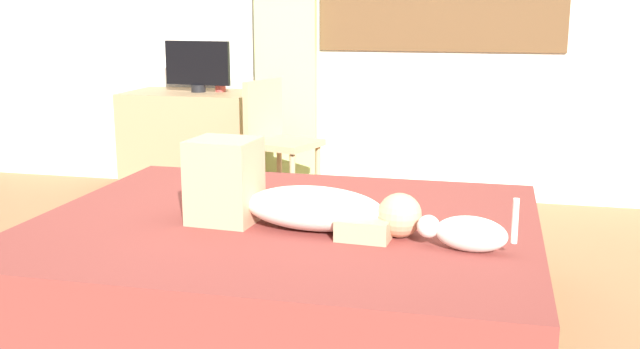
{
  "coord_description": "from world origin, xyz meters",
  "views": [
    {
      "loc": [
        0.88,
        -2.7,
        1.29
      ],
      "look_at": [
        0.16,
        0.3,
        0.6
      ],
      "focal_mm": 41.25,
      "sensor_mm": 36.0,
      "label": 1
    }
  ],
  "objects_px": {
    "desk": "(193,144)",
    "person_lying": "(290,199)",
    "cat": "(466,233)",
    "cup": "(220,85)",
    "chair_by_desk": "(276,135)",
    "bed": "(286,271)",
    "tv_monitor": "(198,66)"
  },
  "relations": [
    {
      "from": "bed",
      "to": "desk",
      "type": "bearing_deg",
      "value": 122.44
    },
    {
      "from": "bed",
      "to": "cat",
      "type": "height_order",
      "value": "cat"
    },
    {
      "from": "bed",
      "to": "chair_by_desk",
      "type": "bearing_deg",
      "value": 108.05
    },
    {
      "from": "chair_by_desk",
      "to": "bed",
      "type": "bearing_deg",
      "value": -71.95
    },
    {
      "from": "person_lying",
      "to": "desk",
      "type": "bearing_deg",
      "value": 122.16
    },
    {
      "from": "person_lying",
      "to": "desk",
      "type": "distance_m",
      "value": 2.44
    },
    {
      "from": "cup",
      "to": "person_lying",
      "type": "bearing_deg",
      "value": -62.54
    },
    {
      "from": "person_lying",
      "to": "cat",
      "type": "xyz_separation_m",
      "value": [
        0.69,
        -0.14,
        -0.05
      ]
    },
    {
      "from": "bed",
      "to": "desk",
      "type": "height_order",
      "value": "desk"
    },
    {
      "from": "desk",
      "to": "cup",
      "type": "distance_m",
      "value": 0.46
    },
    {
      "from": "person_lying",
      "to": "cup",
      "type": "xyz_separation_m",
      "value": [
        -1.1,
        2.12,
        0.22
      ]
    },
    {
      "from": "person_lying",
      "to": "cat",
      "type": "relative_size",
      "value": 2.65
    },
    {
      "from": "bed",
      "to": "tv_monitor",
      "type": "height_order",
      "value": "tv_monitor"
    },
    {
      "from": "cup",
      "to": "chair_by_desk",
      "type": "bearing_deg",
      "value": -34.88
    },
    {
      "from": "tv_monitor",
      "to": "bed",
      "type": "bearing_deg",
      "value": -58.7
    },
    {
      "from": "cup",
      "to": "bed",
      "type": "bearing_deg",
      "value": -62.5
    },
    {
      "from": "desk",
      "to": "person_lying",
      "type": "bearing_deg",
      "value": -57.84
    },
    {
      "from": "tv_monitor",
      "to": "cup",
      "type": "relative_size",
      "value": 5.03
    },
    {
      "from": "person_lying",
      "to": "tv_monitor",
      "type": "relative_size",
      "value": 1.96
    },
    {
      "from": "cat",
      "to": "desk",
      "type": "bearing_deg",
      "value": 132.05
    },
    {
      "from": "cat",
      "to": "cup",
      "type": "bearing_deg",
      "value": 128.4
    },
    {
      "from": "tv_monitor",
      "to": "cup",
      "type": "height_order",
      "value": "tv_monitor"
    },
    {
      "from": "cat",
      "to": "chair_by_desk",
      "type": "relative_size",
      "value": 0.41
    },
    {
      "from": "tv_monitor",
      "to": "cup",
      "type": "bearing_deg",
      "value": 22.4
    },
    {
      "from": "cup",
      "to": "cat",
      "type": "bearing_deg",
      "value": -51.6
    },
    {
      "from": "bed",
      "to": "person_lying",
      "type": "relative_size",
      "value": 2.24
    },
    {
      "from": "tv_monitor",
      "to": "cup",
      "type": "distance_m",
      "value": 0.2
    },
    {
      "from": "tv_monitor",
      "to": "chair_by_desk",
      "type": "bearing_deg",
      "value": -24.52
    },
    {
      "from": "bed",
      "to": "desk",
      "type": "distance_m",
      "value": 2.32
    },
    {
      "from": "bed",
      "to": "tv_monitor",
      "type": "xyz_separation_m",
      "value": [
        -1.19,
        1.95,
        0.7
      ]
    },
    {
      "from": "tv_monitor",
      "to": "chair_by_desk",
      "type": "distance_m",
      "value": 0.82
    },
    {
      "from": "cat",
      "to": "cup",
      "type": "xyz_separation_m",
      "value": [
        -1.79,
        2.26,
        0.27
      ]
    }
  ]
}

